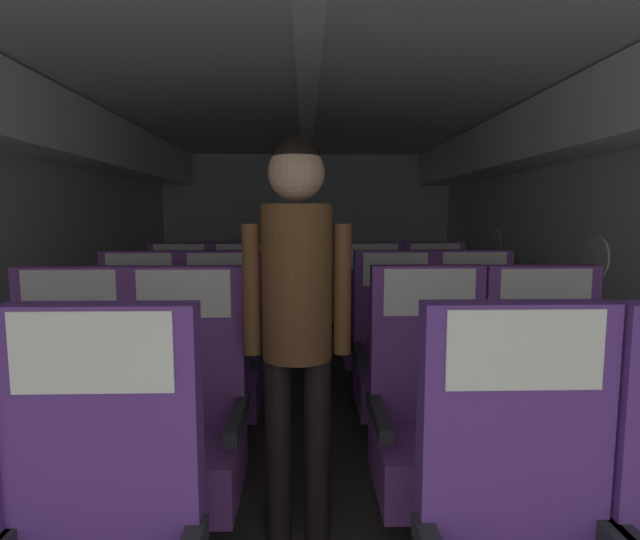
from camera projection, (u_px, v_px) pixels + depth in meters
ground at (309, 436)px, 3.05m from camera, size 3.77×6.74×0.02m
fuselage_shell at (308, 182)px, 3.13m from camera, size 3.65×6.39×2.13m
seat_b_left_window at (67, 430)px, 2.01m from camera, size 0.51×0.47×1.14m
seat_b_left_aisle at (183, 430)px, 2.01m from camera, size 0.51×0.47×1.14m
seat_b_right_aisle at (549, 426)px, 2.05m from camera, size 0.51×0.47×1.14m
seat_b_right_window at (431, 426)px, 2.05m from camera, size 0.51×0.47×1.14m
seat_c_left_window at (138, 365)px, 2.88m from camera, size 0.51×0.47×1.14m
seat_c_left_aisle at (220, 364)px, 2.90m from camera, size 0.51×0.47×1.14m
seat_c_right_aisle at (476, 361)px, 2.95m from camera, size 0.51×0.47×1.14m
seat_c_right_window at (396, 363)px, 2.92m from camera, size 0.51×0.47×1.14m
seat_d_left_window at (178, 330)px, 3.76m from camera, size 0.51×0.47×1.14m
seat_d_left_aisle at (242, 329)px, 3.77m from camera, size 0.51×0.47×1.14m
seat_d_right_aisle at (436, 328)px, 3.83m from camera, size 0.51×0.47×1.14m
seat_d_right_window at (374, 328)px, 3.81m from camera, size 0.51×0.47×1.14m
flight_attendant at (297, 298)px, 1.96m from camera, size 0.43×0.28×1.65m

